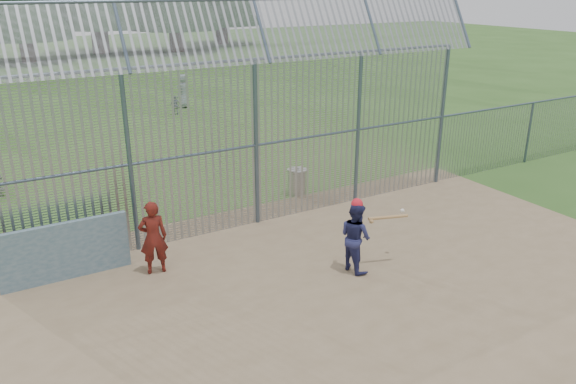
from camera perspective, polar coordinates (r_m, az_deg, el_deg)
ground at (r=11.34m, az=5.16°, el=-9.25°), size 120.00×120.00×0.00m
dirt_infield at (r=10.99m, az=6.68°, el=-10.30°), size 14.00×10.00×0.02m
dugout_wall at (r=12.02m, az=-21.73°, el=-5.61°), size 2.50×0.12×1.20m
batter at (r=11.53m, az=6.87°, el=-4.54°), size 0.62×0.76×1.48m
onlooker at (r=11.66m, az=-13.53°, el=-4.51°), size 0.62×0.46×1.55m
bg_kid_standing at (r=27.54m, az=-10.64°, el=10.08°), size 0.92×0.89×1.59m
bg_kid_seated at (r=26.02m, az=-11.33°, el=8.64°), size 0.56×0.36×0.88m
batting_gear at (r=11.38m, az=7.92°, el=-1.59°), size 1.40×0.43×0.57m
trash_can at (r=15.73m, az=0.92°, el=1.07°), size 0.56×0.56×0.82m
backstop_fence at (r=14.09m, az=3.46°, el=7.11°), size 20.09×0.81×5.30m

